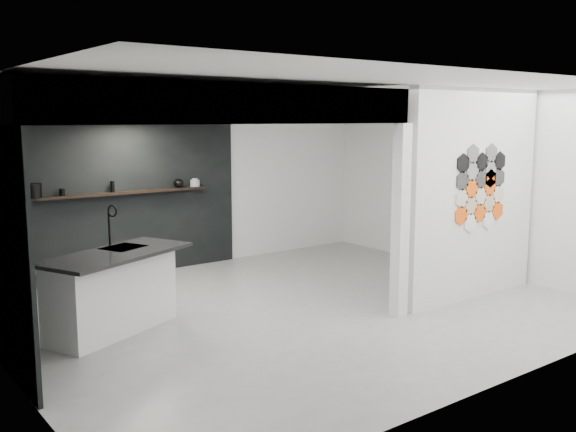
% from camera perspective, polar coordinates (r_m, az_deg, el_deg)
% --- Properties ---
extents(floor, '(7.00, 6.00, 0.01)m').
position_cam_1_polar(floor, '(8.30, 0.71, -8.22)').
color(floor, gray).
extents(partition_panel, '(2.45, 0.15, 2.80)m').
position_cam_1_polar(partition_panel, '(8.89, 16.19, 1.83)').
color(partition_panel, silver).
rests_on(partition_panel, floor).
extents(bay_clad_back, '(4.40, 0.04, 2.35)m').
position_cam_1_polar(bay_clad_back, '(9.98, -15.86, 1.25)').
color(bay_clad_back, black).
rests_on(bay_clad_back, floor).
extents(bulkhead, '(4.40, 4.00, 0.40)m').
position_cam_1_polar(bulkhead, '(8.10, -11.10, 9.53)').
color(bulkhead, silver).
rests_on(bulkhead, corner_column).
extents(corner_column, '(0.16, 0.16, 2.35)m').
position_cam_1_polar(corner_column, '(7.85, 9.96, -0.48)').
color(corner_column, silver).
rests_on(corner_column, floor).
extents(fascia_beam, '(4.40, 0.16, 0.40)m').
position_cam_1_polar(fascia_beam, '(6.43, -3.45, 9.95)').
color(fascia_beam, silver).
rests_on(fascia_beam, corner_column).
extents(wall_basin, '(0.40, 0.60, 0.12)m').
position_cam_1_polar(wall_basin, '(7.42, -23.62, -4.16)').
color(wall_basin, silver).
rests_on(wall_basin, bay_clad_left).
extents(display_shelf, '(3.00, 0.15, 0.04)m').
position_cam_1_polar(display_shelf, '(9.91, -15.12, 1.95)').
color(display_shelf, black).
rests_on(display_shelf, bay_clad_back).
extents(kitchen_island, '(1.92, 1.42, 1.42)m').
position_cam_1_polar(kitchen_island, '(7.55, -15.35, -6.44)').
color(kitchen_island, silver).
rests_on(kitchen_island, floor).
extents(stockpot, '(0.27, 0.27, 0.20)m').
position_cam_1_polar(stockpot, '(9.52, -21.76, 2.10)').
color(stockpot, black).
rests_on(stockpot, display_shelf).
extents(kettle, '(0.20, 0.20, 0.14)m').
position_cam_1_polar(kettle, '(10.34, -9.69, 2.89)').
color(kettle, black).
rests_on(kettle, display_shelf).
extents(glass_bowl, '(0.15, 0.15, 0.11)m').
position_cam_1_polar(glass_bowl, '(10.48, -8.28, 2.92)').
color(glass_bowl, gray).
rests_on(glass_bowl, display_shelf).
extents(glass_vase, '(0.10, 0.10, 0.13)m').
position_cam_1_polar(glass_vase, '(10.47, -8.28, 2.98)').
color(glass_vase, gray).
rests_on(glass_vase, display_shelf).
extents(bottle_dark, '(0.08, 0.08, 0.17)m').
position_cam_1_polar(bottle_dark, '(9.88, -15.35, 2.53)').
color(bottle_dark, black).
rests_on(bottle_dark, display_shelf).
extents(utensil_cup, '(0.11, 0.11, 0.10)m').
position_cam_1_polar(utensil_cup, '(9.64, -19.44, 2.00)').
color(utensil_cup, black).
rests_on(utensil_cup, display_shelf).
extents(hex_tile_cluster, '(1.04, 0.02, 1.16)m').
position_cam_1_polar(hex_tile_cluster, '(8.86, 16.80, 2.46)').
color(hex_tile_cluster, '#F2530C').
rests_on(hex_tile_cluster, partition_panel).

